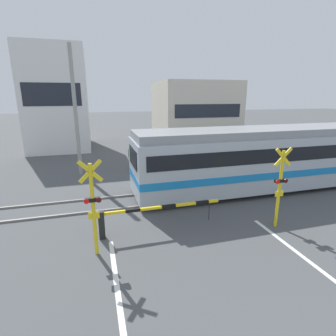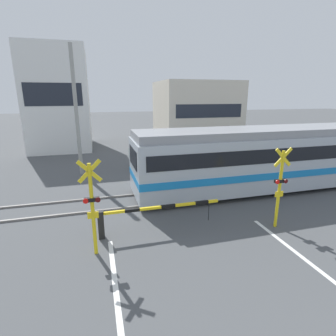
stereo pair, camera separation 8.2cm
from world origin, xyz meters
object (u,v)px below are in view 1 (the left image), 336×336
Objects in this scene: crossing_barrier_near at (138,214)px; crossing_signal_left at (93,204)px; pedestrian at (131,155)px; crossing_signal_right at (280,184)px; commuter_train at (275,156)px; crossing_barrier_far at (182,166)px.

crossing_signal_left is (-1.44, -0.87, 0.91)m from crossing_barrier_near.
pedestrian is at bearing 83.34° from crossing_barrier_near.
crossing_barrier_near is 5.10m from crossing_signal_right.
crossing_barrier_far is (-4.12, 2.68, -0.96)m from commuter_train.
pedestrian is at bearing 139.79° from commuter_train.
pedestrian is at bearing 112.90° from crossing_signal_right.
commuter_train is 9.40× the size of pedestrian.
crossing_barrier_near is at bearing -96.66° from pedestrian.
pedestrian is at bearing 75.41° from crossing_signal_left.
crossing_barrier_far is at bearing -49.38° from pedestrian.
crossing_signal_right is at bearing -67.10° from pedestrian.
commuter_train is 8.72m from pedestrian.
crossing_barrier_far is (3.50, 5.57, 0.00)m from crossing_barrier_near.
crossing_barrier_near and crossing_barrier_far have the same top height.
crossing_signal_right is 10.19m from pedestrian.
crossing_barrier_near is at bearing -159.24° from commuter_train.
crossing_signal_right is at bearing 0.00° from crossing_signal_left.
crossing_barrier_far is at bearing 57.82° from crossing_barrier_near.
crossing_signal_right is at bearing -125.47° from commuter_train.
crossing_signal_left is 1.00× the size of crossing_signal_right.
crossing_barrier_near is at bearing 30.97° from crossing_signal_left.
crossing_signal_right reaches higher than crossing_barrier_far.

